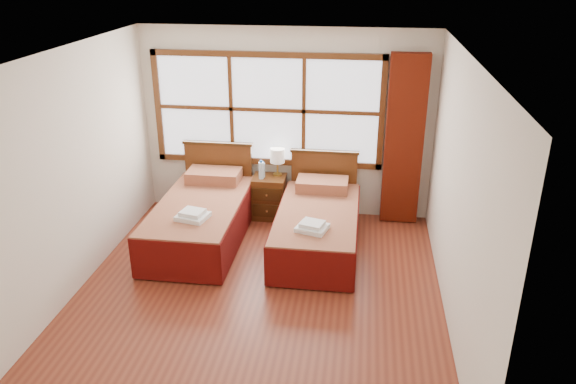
# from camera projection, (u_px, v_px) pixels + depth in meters

# --- Properties ---
(floor) EXTENTS (4.50, 4.50, 0.00)m
(floor) POSITION_uv_depth(u_px,v_px,m) (258.00, 295.00, 6.16)
(floor) COLOR brown
(floor) RESTS_ON ground
(ceiling) EXTENTS (4.50, 4.50, 0.00)m
(ceiling) POSITION_uv_depth(u_px,v_px,m) (252.00, 55.00, 5.14)
(ceiling) COLOR white
(ceiling) RESTS_ON wall_back
(wall_back) EXTENTS (4.00, 0.00, 4.00)m
(wall_back) POSITION_uv_depth(u_px,v_px,m) (286.00, 124.00, 7.70)
(wall_back) COLOR silver
(wall_back) RESTS_ON floor
(wall_left) EXTENTS (0.00, 4.50, 4.50)m
(wall_left) POSITION_uv_depth(u_px,v_px,m) (68.00, 176.00, 5.90)
(wall_left) COLOR silver
(wall_left) RESTS_ON floor
(wall_right) EXTENTS (0.00, 4.50, 4.50)m
(wall_right) POSITION_uv_depth(u_px,v_px,m) (459.00, 197.00, 5.40)
(wall_right) COLOR silver
(wall_right) RESTS_ON floor
(window) EXTENTS (3.16, 0.06, 1.56)m
(window) POSITION_uv_depth(u_px,v_px,m) (267.00, 110.00, 7.62)
(window) COLOR white
(window) RESTS_ON wall_back
(curtain) EXTENTS (0.50, 0.16, 2.30)m
(curtain) POSITION_uv_depth(u_px,v_px,m) (404.00, 141.00, 7.43)
(curtain) COLOR #5F1709
(curtain) RESTS_ON wall_back
(bed_left) EXTENTS (1.06, 2.08, 1.03)m
(bed_left) POSITION_uv_depth(u_px,v_px,m) (202.00, 217.00, 7.25)
(bed_left) COLOR #3A210C
(bed_left) RESTS_ON floor
(bed_right) EXTENTS (1.01, 2.03, 0.98)m
(bed_right) POSITION_uv_depth(u_px,v_px,m) (318.00, 225.00, 7.07)
(bed_right) COLOR #3A210C
(bed_right) RESTS_ON floor
(nightstand) EXTENTS (0.45, 0.45, 0.60)m
(nightstand) POSITION_uv_depth(u_px,v_px,m) (269.00, 197.00, 7.89)
(nightstand) COLOR #572D13
(nightstand) RESTS_ON floor
(towels_left) EXTENTS (0.41, 0.38, 0.10)m
(towels_left) POSITION_uv_depth(u_px,v_px,m) (193.00, 215.00, 6.66)
(towels_left) COLOR white
(towels_left) RESTS_ON bed_left
(towels_right) EXTENTS (0.40, 0.38, 0.10)m
(towels_right) POSITION_uv_depth(u_px,v_px,m) (312.00, 227.00, 6.45)
(towels_right) COLOR white
(towels_right) RESTS_ON bed_right
(lamp) EXTENTS (0.20, 0.20, 0.39)m
(lamp) POSITION_uv_depth(u_px,v_px,m) (277.00, 156.00, 7.74)
(lamp) COLOR gold
(lamp) RESTS_ON nightstand
(bottle_near) EXTENTS (0.07, 0.07, 0.27)m
(bottle_near) POSITION_uv_depth(u_px,v_px,m) (261.00, 170.00, 7.67)
(bottle_near) COLOR #BCE1F2
(bottle_near) RESTS_ON nightstand
(bottle_far) EXTENTS (0.06, 0.06, 0.23)m
(bottle_far) POSITION_uv_depth(u_px,v_px,m) (263.00, 170.00, 7.74)
(bottle_far) COLOR #BCE1F2
(bottle_far) RESTS_ON nightstand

